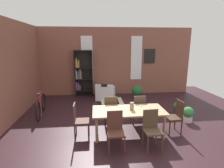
# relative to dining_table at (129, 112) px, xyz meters

# --- Properties ---
(ground_plane) EXTENTS (10.37, 10.37, 0.00)m
(ground_plane) POSITION_rel_dining_table_xyz_m (-0.06, 0.26, -0.66)
(ground_plane) COLOR #301A20
(back_wall_brick) EXTENTS (8.01, 0.12, 3.32)m
(back_wall_brick) POSITION_rel_dining_table_xyz_m (-0.06, 4.31, 1.00)
(back_wall_brick) COLOR brown
(back_wall_brick) RESTS_ON ground
(window_pane_0) EXTENTS (0.55, 0.02, 2.16)m
(window_pane_0) POSITION_rel_dining_table_xyz_m (-1.28, 4.24, 1.17)
(window_pane_0) COLOR white
(window_pane_1) EXTENTS (0.55, 0.02, 2.16)m
(window_pane_1) POSITION_rel_dining_table_xyz_m (1.17, 4.24, 1.17)
(window_pane_1) COLOR white
(dining_table) EXTENTS (1.99, 0.92, 0.73)m
(dining_table) POSITION_rel_dining_table_xyz_m (0.00, 0.00, 0.00)
(dining_table) COLOR #A17F5A
(dining_table) RESTS_ON ground
(vase_on_table) EXTENTS (0.12, 0.12, 0.21)m
(vase_on_table) POSITION_rel_dining_table_xyz_m (0.09, -0.00, 0.18)
(vase_on_table) COLOR #998466
(vase_on_table) RESTS_ON dining_table
(tealight_candle_0) EXTENTS (0.04, 0.04, 0.03)m
(tealight_candle_0) POSITION_rel_dining_table_xyz_m (0.41, 0.23, 0.09)
(tealight_candle_0) COLOR silver
(tealight_candle_0) RESTS_ON dining_table
(dining_chair_head_right) EXTENTS (0.43, 0.43, 0.95)m
(dining_chair_head_right) POSITION_rel_dining_table_xyz_m (1.37, 0.01, -0.14)
(dining_chair_head_right) COLOR #40281C
(dining_chair_head_right) RESTS_ON ground
(dining_chair_far_right) EXTENTS (0.42, 0.42, 0.95)m
(dining_chair_far_right) POSITION_rel_dining_table_xyz_m (0.45, 0.69, -0.14)
(dining_chair_far_right) COLOR #46342E
(dining_chair_far_right) RESTS_ON ground
(dining_chair_near_right) EXTENTS (0.42, 0.42, 0.95)m
(dining_chair_near_right) POSITION_rel_dining_table_xyz_m (0.44, -0.69, -0.14)
(dining_chair_near_right) COLOR #4F3A28
(dining_chair_near_right) RESTS_ON ground
(dining_chair_far_left) EXTENTS (0.40, 0.40, 0.95)m
(dining_chair_far_left) POSITION_rel_dining_table_xyz_m (-0.45, 0.69, -0.14)
(dining_chair_far_left) COLOR #4B3925
(dining_chair_far_left) RESTS_ON ground
(dining_chair_near_left) EXTENTS (0.41, 0.41, 0.95)m
(dining_chair_near_left) POSITION_rel_dining_table_xyz_m (-0.45, -0.69, -0.14)
(dining_chair_near_left) COLOR #562E25
(dining_chair_near_left) RESTS_ON ground
(dining_chair_head_left) EXTENTS (0.40, 0.40, 0.95)m
(dining_chair_head_left) POSITION_rel_dining_table_xyz_m (-1.37, -0.00, -0.14)
(dining_chair_head_left) COLOR #4C3025
(dining_chair_head_left) RESTS_ON ground
(bookshelf_tall) EXTENTS (0.87, 0.28, 2.23)m
(bookshelf_tall) POSITION_rel_dining_table_xyz_m (-1.54, 4.08, 0.47)
(bookshelf_tall) COLOR black
(bookshelf_tall) RESTS_ON ground
(armchair_white) EXTENTS (0.96, 0.96, 0.75)m
(armchair_white) POSITION_rel_dining_table_xyz_m (-0.45, 3.35, -0.38)
(armchair_white) COLOR white
(armchair_white) RESTS_ON ground
(bicycle_second) EXTENTS (0.44, 1.70, 0.89)m
(bicycle_second) POSITION_rel_dining_table_xyz_m (-2.86, 1.69, -0.32)
(bicycle_second) COLOR black
(bicycle_second) RESTS_ON ground
(potted_plant_by_shelf) EXTENTS (0.51, 0.51, 0.64)m
(potted_plant_by_shelf) POSITION_rel_dining_table_xyz_m (1.04, 3.31, -0.30)
(potted_plant_by_shelf) COLOR #333338
(potted_plant_by_shelf) RESTS_ON ground
(potted_plant_corner) EXTENTS (0.36, 0.36, 0.51)m
(potted_plant_corner) POSITION_rel_dining_table_xyz_m (2.11, 0.65, -0.39)
(potted_plant_corner) COLOR silver
(potted_plant_corner) RESTS_ON ground
(potted_plant_window) EXTENTS (0.30, 0.30, 0.47)m
(potted_plant_window) POSITION_rel_dining_table_xyz_m (2.06, 1.29, -0.41)
(potted_plant_window) COLOR #333338
(potted_plant_window) RESTS_ON ground
(striped_rug) EXTENTS (1.16, 1.01, 0.01)m
(striped_rug) POSITION_rel_dining_table_xyz_m (-0.27, 3.09, -0.65)
(striped_rug) COLOR black
(striped_rug) RESTS_ON ground
(framed_picture) EXTENTS (0.56, 0.03, 0.72)m
(framed_picture) POSITION_rel_dining_table_xyz_m (1.85, 4.24, 1.27)
(framed_picture) COLOR black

